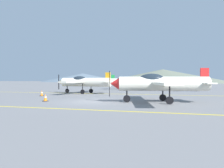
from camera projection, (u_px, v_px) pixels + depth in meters
name	position (u px, v px, depth m)	size (l,w,h in m)	color
ground_plane	(92.00, 102.00, 15.68)	(400.00, 400.00, 0.00)	slate
apron_line_near	(68.00, 109.00, 11.71)	(80.00, 0.16, 0.01)	yellow
apron_line_far	(116.00, 94.00, 24.06)	(80.00, 0.16, 0.01)	yellow
airplane_near	(159.00, 83.00, 15.05)	(7.75, 8.84, 2.65)	silver
airplane_mid	(84.00, 82.00, 25.16)	(7.73, 8.87, 2.65)	silver
airplane_far	(132.00, 81.00, 35.25)	(7.70, 8.86, 2.65)	silver
car_sedan	(185.00, 85.00, 31.09)	(4.58, 2.69, 1.62)	#3372BF
traffic_cone_front	(42.00, 93.00, 21.27)	(0.36, 0.36, 0.59)	black
traffic_cone_side	(45.00, 98.00, 15.95)	(0.36, 0.36, 0.59)	black
hill_left	(83.00, 78.00, 174.28)	(72.90, 72.90, 7.44)	slate
hill_centerleft	(163.00, 76.00, 127.78)	(83.15, 83.15, 8.58)	slate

